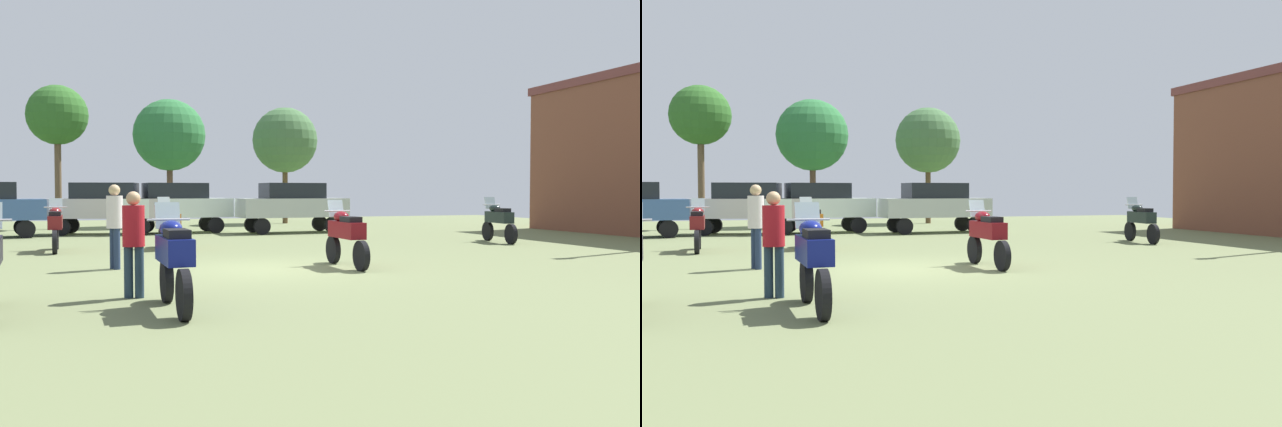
# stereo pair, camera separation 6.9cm
# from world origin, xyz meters

# --- Properties ---
(ground_plane) EXTENTS (44.00, 52.00, 0.02)m
(ground_plane) POSITION_xyz_m (0.00, 0.00, 0.01)
(ground_plane) COLOR #6B754B
(motorcycle_1) EXTENTS (0.65, 2.17, 1.50)m
(motorcycle_1) POSITION_xyz_m (-1.51, 5.64, 0.76)
(motorcycle_1) COLOR black
(motorcycle_1) RESTS_ON ground
(motorcycle_3) EXTENTS (0.62, 2.20, 1.47)m
(motorcycle_3) POSITION_xyz_m (-4.58, 5.87, 0.74)
(motorcycle_3) COLOR black
(motorcycle_3) RESTS_ON ground
(motorcycle_5) EXTENTS (0.64, 2.22, 1.48)m
(motorcycle_5) POSITION_xyz_m (8.93, 4.59, 0.75)
(motorcycle_5) COLOR black
(motorcycle_5) RESTS_ON ground
(motorcycle_6) EXTENTS (0.62, 2.19, 1.51)m
(motorcycle_6) POSITION_xyz_m (-2.50, -4.27, 0.76)
(motorcycle_6) COLOR black
(motorcycle_6) RESTS_ON ground
(motorcycle_8) EXTENTS (0.62, 2.20, 1.48)m
(motorcycle_8) POSITION_xyz_m (1.69, -0.19, 0.75)
(motorcycle_8) COLOR black
(motorcycle_8) RESTS_ON ground
(car_2) EXTENTS (4.35, 1.93, 2.00)m
(car_2) POSITION_xyz_m (3.97, 11.52, 1.19)
(car_2) COLOR black
(car_2) RESTS_ON ground
(car_3) EXTENTS (4.57, 2.60, 2.00)m
(car_3) POSITION_xyz_m (-3.15, 13.05, 1.19)
(car_3) COLOR black
(car_3) RESTS_ON ground
(car_5) EXTENTS (4.45, 2.19, 2.00)m
(car_5) POSITION_xyz_m (-0.51, 12.83, 1.19)
(car_5) COLOR black
(car_5) RESTS_ON ground
(person_1) EXTENTS (0.45, 0.45, 1.81)m
(person_1) POSITION_xyz_m (-3.14, 1.05, 1.09)
(person_1) COLOR #202E4C
(person_1) RESTS_ON ground
(person_2) EXTENTS (0.44, 0.44, 1.67)m
(person_2) POSITION_xyz_m (-2.97, -2.97, 0.99)
(person_2) COLOR #223648
(person_2) RESTS_ON ground
(tree_1) EXTENTS (3.38, 3.38, 6.02)m
(tree_1) POSITION_xyz_m (5.85, 19.01, 4.33)
(tree_1) COLOR brown
(tree_1) RESTS_ON ground
(tree_4) EXTENTS (3.40, 3.40, 6.05)m
(tree_4) POSITION_xyz_m (-0.14, 18.11, 4.35)
(tree_4) COLOR brown
(tree_4) RESTS_ON ground
(tree_5) EXTENTS (2.62, 2.62, 6.34)m
(tree_5) POSITION_xyz_m (-5.05, 17.35, 5.00)
(tree_5) COLOR brown
(tree_5) RESTS_ON ground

